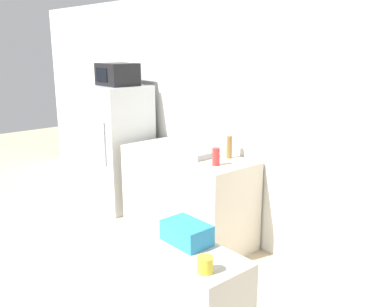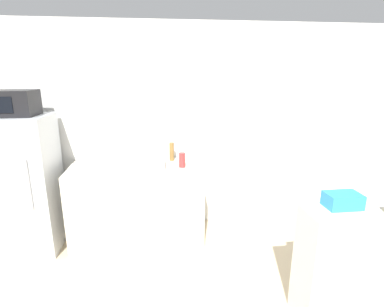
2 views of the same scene
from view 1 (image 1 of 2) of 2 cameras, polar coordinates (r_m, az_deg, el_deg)
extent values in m
cube|color=silver|center=(4.69, 2.78, 5.18)|extent=(8.00, 0.06, 2.60)
cube|color=silver|center=(5.49, -9.50, 0.83)|extent=(0.66, 0.63, 1.56)
cylinder|color=#B7B7BC|center=(5.15, -11.60, 1.16)|extent=(0.02, 0.02, 0.54)
cube|color=black|center=(5.36, -9.91, 10.36)|extent=(0.46, 0.38, 0.27)
cube|color=black|center=(5.30, -11.97, 10.22)|extent=(0.25, 0.01, 0.16)
cube|color=beige|center=(4.65, -0.69, -5.52)|extent=(1.55, 0.65, 0.93)
cube|color=#9EA3A8|center=(4.38, 0.70, 0.03)|extent=(0.34, 0.30, 0.06)
cylinder|color=olive|center=(4.30, 4.98, 0.86)|extent=(0.06, 0.06, 0.23)
cylinder|color=red|center=(4.04, 3.21, -0.42)|extent=(0.07, 0.07, 0.17)
cube|color=#2D8EC6|center=(2.40, -0.72, -10.53)|extent=(0.27, 0.17, 0.12)
cylinder|color=yellow|center=(2.12, 1.77, -14.60)|extent=(0.08, 0.08, 0.08)
camera|label=2|loc=(3.13, -52.56, 8.03)|focal=28.00mm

